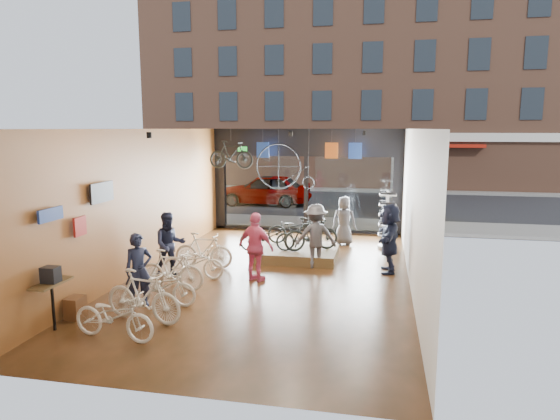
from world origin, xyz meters
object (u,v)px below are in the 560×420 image
(floor_bike_0, at_px, (114,316))
(customer_4, at_px, (344,221))
(street_car, at_px, (265,190))
(floor_bike_1, at_px, (143,296))
(customer_1, at_px, (170,245))
(customer_5, at_px, (389,238))
(customer_0, at_px, (139,270))
(customer_2, at_px, (256,247))
(display_bike_right, at_px, (295,229))
(box_truck, at_px, (415,187))
(floor_bike_5, at_px, (204,250))
(display_bike_mid, at_px, (311,234))
(floor_bike_2, at_px, (162,286))
(display_bike_left, at_px, (267,237))
(floor_bike_3, at_px, (171,270))
(sunglasses_rack, at_px, (387,220))
(display_platform, at_px, (296,254))
(penny_farthing, at_px, (288,168))
(customer_3, at_px, (316,236))

(floor_bike_0, distance_m, customer_4, 9.11)
(street_car, distance_m, floor_bike_1, 15.54)
(customer_1, distance_m, customer_5, 5.77)
(customer_0, bearing_deg, customer_2, 11.02)
(street_car, bearing_deg, display_bike_right, 18.56)
(box_truck, xyz_separation_m, customer_4, (-2.67, -6.99, -0.40))
(display_bike_right, height_order, customer_5, customer_5)
(floor_bike_0, distance_m, floor_bike_5, 4.84)
(display_bike_mid, bearing_deg, street_car, -8.12)
(floor_bike_1, bearing_deg, display_bike_right, -6.92)
(box_truck, bearing_deg, floor_bike_2, -114.36)
(floor_bike_0, relative_size, display_bike_left, 1.05)
(street_car, bearing_deg, box_truck, 82.11)
(display_bike_mid, bearing_deg, floor_bike_5, 87.17)
(floor_bike_3, height_order, display_bike_mid, display_bike_mid)
(box_truck, bearing_deg, display_bike_right, -115.81)
(box_truck, bearing_deg, sunglasses_rack, -100.10)
(display_bike_left, distance_m, customer_4, 3.23)
(floor_bike_0, bearing_deg, customer_0, 19.56)
(street_car, distance_m, box_truck, 7.30)
(display_platform, distance_m, customer_0, 5.32)
(box_truck, xyz_separation_m, floor_bike_0, (-6.20, -15.38, -0.77))
(street_car, relative_size, penny_farthing, 2.36)
(floor_bike_0, relative_size, floor_bike_3, 1.03)
(box_truck, height_order, customer_4, box_truck)
(customer_4, xyz_separation_m, penny_farthing, (-1.93, 0.23, 1.69))
(customer_3, bearing_deg, display_bike_left, -29.67)
(customer_5, bearing_deg, floor_bike_0, -42.28)
(display_bike_left, bearing_deg, display_bike_mid, -87.81)
(floor_bike_5, relative_size, customer_0, 1.02)
(floor_bike_3, xyz_separation_m, customer_2, (1.81, 1.08, 0.39))
(display_bike_left, bearing_deg, display_platform, -75.60)
(street_car, relative_size, display_bike_mid, 2.78)
(display_platform, bearing_deg, penny_farthing, 106.31)
(customer_1, bearing_deg, customer_3, -8.83)
(display_bike_mid, distance_m, sunglasses_rack, 2.93)
(floor_bike_5, bearing_deg, customer_5, -84.77)
(street_car, distance_m, customer_1, 12.50)
(box_truck, height_order, customer_1, box_truck)
(floor_bike_1, height_order, sunglasses_rack, sunglasses_rack)
(floor_bike_1, bearing_deg, floor_bike_3, 19.08)
(customer_4, bearing_deg, floor_bike_3, 59.80)
(box_truck, distance_m, penny_farthing, 8.28)
(floor_bike_2, relative_size, customer_4, 0.98)
(floor_bike_0, distance_m, display_bike_left, 6.07)
(floor_bike_5, relative_size, customer_4, 1.01)
(street_car, distance_m, customer_0, 14.70)
(floor_bike_3, bearing_deg, customer_1, 25.96)
(box_truck, height_order, floor_bike_0, box_truck)
(penny_farthing, bearing_deg, customer_2, -89.19)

